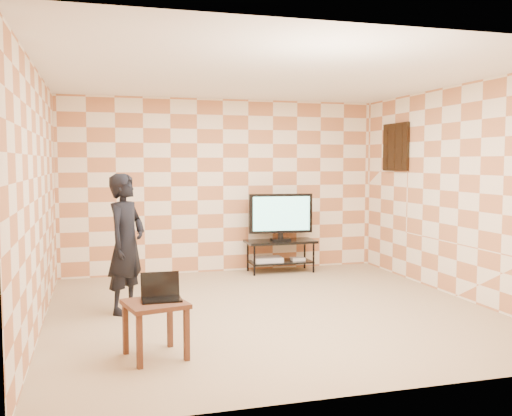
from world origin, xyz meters
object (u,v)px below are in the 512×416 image
object	(u,v)px
tv_stand	(280,249)
tv	(281,215)
person	(126,243)
side_table	(155,312)

from	to	relation	value
tv_stand	tv	size ratio (longest dim) A/B	1.08
person	tv_stand	bearing A→B (deg)	-18.58
tv_stand	tv	distance (m)	0.54
tv_stand	tv	xyz separation A→B (m)	(0.00, -0.00, 0.54)
tv	side_table	world-z (taller)	tv
tv	side_table	distance (m)	4.15
tv_stand	side_table	xyz separation A→B (m)	(-2.29, -3.44, 0.04)
tv_stand	person	distance (m)	3.08
tv_stand	side_table	size ratio (longest dim) A/B	1.81
tv_stand	person	world-z (taller)	person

